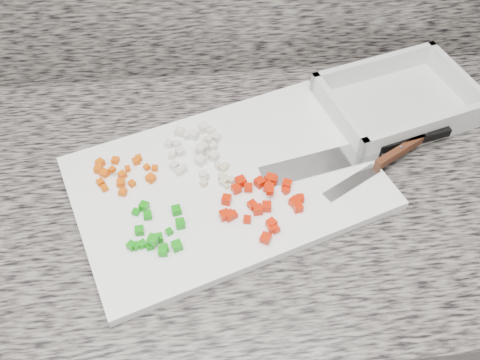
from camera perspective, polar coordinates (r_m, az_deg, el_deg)
The scene contains 11 objects.
cabinet at distance 1.29m, azimuth -3.78°, elevation -14.00°, with size 3.92×0.62×0.86m, color silver.
countertop at distance 0.91m, azimuth -5.24°, elevation -1.66°, with size 3.96×0.64×0.04m, color slate.
cutting_board at distance 0.88m, azimuth -1.43°, elevation -0.27°, with size 0.49×0.33×0.02m, color white.
carrot_pile at distance 0.90m, azimuth -12.62°, elevation 0.72°, with size 0.11×0.09×0.02m.
onion_pile at distance 0.92m, azimuth -4.65°, elevation 3.54°, with size 0.10×0.13×0.02m.
green_pepper_pile at distance 0.82m, azimuth -8.71°, elevation -5.53°, with size 0.09×0.10×0.02m.
red_pepper_pile at distance 0.84m, azimuth 2.33°, elevation -2.10°, with size 0.14×0.13×0.02m.
garlic_pile at distance 0.88m, azimuth -2.04°, elevation 0.41°, with size 0.07×0.06×0.01m.
chef_knife at distance 0.95m, azimuth 14.90°, elevation 3.55°, with size 0.35×0.11×0.02m.
paring_knife at distance 0.93m, azimuth 15.53°, elevation 2.19°, with size 0.20×0.12×0.02m.
tray at distance 1.04m, azimuth 16.43°, elevation 7.91°, with size 0.31×0.26×0.06m.
Camera 1 is at (0.02, 0.88, 1.59)m, focal length 40.00 mm.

